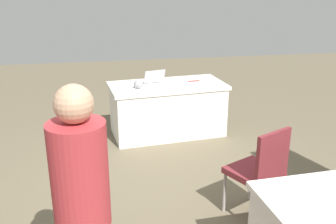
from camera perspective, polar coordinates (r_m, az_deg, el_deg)
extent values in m
plane|color=brown|center=(4.36, -2.35, -11.66)|extent=(14.40, 14.40, 0.00)
cube|color=silver|center=(5.65, -0.10, 3.88)|extent=(1.74, 0.98, 0.05)
cube|color=silver|center=(5.76, -0.10, 0.21)|extent=(1.67, 0.94, 0.72)
cylinder|color=#9E9993|center=(3.96, 8.31, -11.61)|extent=(0.03, 0.03, 0.44)
cylinder|color=#9E9993|center=(4.21, 12.05, -9.89)|extent=(0.03, 0.03, 0.44)
cylinder|color=#9E9993|center=(3.75, 12.50, -13.86)|extent=(0.03, 0.03, 0.44)
cylinder|color=#9E9993|center=(4.01, 16.17, -11.85)|extent=(0.03, 0.03, 0.44)
cube|color=maroon|center=(3.86, 12.52, -8.59)|extent=(0.59, 0.59, 0.06)
cube|color=maroon|center=(3.63, 15.18, -6.13)|extent=(0.39, 0.22, 0.45)
cylinder|color=#B23338|center=(2.34, -12.87, -9.03)|extent=(0.35, 0.35, 0.65)
sphere|color=tan|center=(2.17, -13.71, 1.16)|extent=(0.22, 0.22, 0.22)
cube|color=silver|center=(5.53, -1.38, 3.90)|extent=(0.37, 0.29, 0.02)
cube|color=#B7B7BC|center=(5.63, -1.98, 5.25)|extent=(0.32, 0.15, 0.19)
sphere|color=gray|center=(5.42, -4.38, 4.13)|extent=(0.12, 0.12, 0.12)
cube|color=red|center=(5.81, 3.81, 4.57)|extent=(0.18, 0.06, 0.01)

